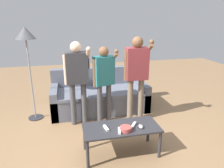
% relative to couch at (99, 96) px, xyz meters
% --- Properties ---
extents(ground_plane, '(12.00, 12.00, 0.00)m').
position_rel_couch_xyz_m(ground_plane, '(-0.10, -1.35, -0.29)').
color(ground_plane, '#93704C').
extents(couch, '(2.00, 0.92, 0.85)m').
position_rel_couch_xyz_m(couch, '(0.00, 0.00, 0.00)').
color(couch, slate).
rests_on(couch, ground).
extents(coffee_table, '(1.09, 0.49, 0.44)m').
position_rel_couch_xyz_m(coffee_table, '(0.06, -1.63, 0.09)').
color(coffee_table, '#2D2D33').
rests_on(coffee_table, ground).
extents(snack_bowl, '(0.16, 0.16, 0.06)m').
position_rel_couch_xyz_m(snack_bowl, '(0.09, -1.74, 0.18)').
color(snack_bowl, '#B24C47').
rests_on(snack_bowl, coffee_table).
extents(game_remote_nunchuk, '(0.06, 0.09, 0.05)m').
position_rel_couch_xyz_m(game_remote_nunchuk, '(0.31, -1.72, 0.17)').
color(game_remote_nunchuk, white).
rests_on(game_remote_nunchuk, coffee_table).
extents(floor_lamp, '(0.36, 0.36, 1.77)m').
position_rel_couch_xyz_m(floor_lamp, '(-1.32, -0.18, 1.25)').
color(floor_lamp, '#2D2D33').
rests_on(floor_lamp, ground).
extents(player_left, '(0.46, 0.32, 1.54)m').
position_rel_couch_xyz_m(player_left, '(-0.48, -0.59, 0.68)').
color(player_left, '#47474C').
rests_on(player_left, ground).
extents(player_center, '(0.46, 0.28, 1.44)m').
position_rel_couch_xyz_m(player_center, '(-0.00, -0.61, 0.62)').
color(player_center, '#47474C').
rests_on(player_center, ground).
extents(player_right, '(0.48, 0.31, 1.61)m').
position_rel_couch_xyz_m(player_right, '(0.58, -0.70, 0.72)').
color(player_right, '#756656').
rests_on(player_right, ground).
extents(game_remote_wand_near, '(0.07, 0.16, 0.03)m').
position_rel_couch_xyz_m(game_remote_wand_near, '(-0.00, -1.75, 0.16)').
color(game_remote_wand_near, white).
rests_on(game_remote_wand_near, coffee_table).
extents(game_remote_wand_far, '(0.13, 0.15, 0.03)m').
position_rel_couch_xyz_m(game_remote_wand_far, '(0.23, -1.64, 0.16)').
color(game_remote_wand_far, white).
rests_on(game_remote_wand_far, coffee_table).
extents(game_remote_wand_spare, '(0.07, 0.16, 0.03)m').
position_rel_couch_xyz_m(game_remote_wand_spare, '(-0.17, -1.64, 0.16)').
color(game_remote_wand_spare, white).
rests_on(game_remote_wand_spare, coffee_table).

